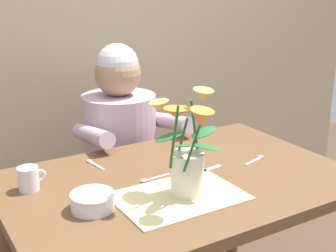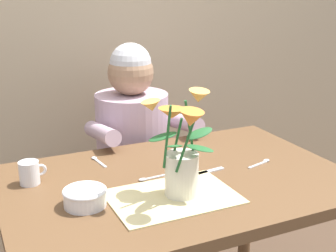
{
  "view_description": "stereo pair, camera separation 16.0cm",
  "coord_description": "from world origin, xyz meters",
  "px_view_note": "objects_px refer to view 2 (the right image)",
  "views": [
    {
      "loc": [
        -0.8,
        -1.26,
        1.4
      ],
      "look_at": [
        -0.01,
        0.05,
        0.92
      ],
      "focal_mm": 49.59,
      "sensor_mm": 36.0,
      "label": 1
    },
    {
      "loc": [
        -0.66,
        -1.33,
        1.4
      ],
      "look_at": [
        -0.01,
        0.05,
        0.92
      ],
      "focal_mm": 49.59,
      "sensor_mm": 36.0,
      "label": 2
    }
  ],
  "objects_px": {
    "seated_person": "(133,162)",
    "coffee_cup": "(30,173)",
    "dinner_knife": "(202,174)",
    "flower_vase": "(181,154)",
    "ceramic_bowl": "(85,197)"
  },
  "relations": [
    {
      "from": "seated_person",
      "to": "flower_vase",
      "type": "relative_size",
      "value": 3.32
    },
    {
      "from": "flower_vase",
      "to": "seated_person",
      "type": "bearing_deg",
      "value": 81.01
    },
    {
      "from": "seated_person",
      "to": "coffee_cup",
      "type": "height_order",
      "value": "seated_person"
    },
    {
      "from": "seated_person",
      "to": "coffee_cup",
      "type": "xyz_separation_m",
      "value": [
        -0.54,
        -0.44,
        0.22
      ]
    },
    {
      "from": "ceramic_bowl",
      "to": "coffee_cup",
      "type": "xyz_separation_m",
      "value": [
        -0.13,
        0.24,
        0.01
      ]
    },
    {
      "from": "ceramic_bowl",
      "to": "flower_vase",
      "type": "bearing_deg",
      "value": -13.01
    },
    {
      "from": "seated_person",
      "to": "coffee_cup",
      "type": "distance_m",
      "value": 0.73
    },
    {
      "from": "ceramic_bowl",
      "to": "coffee_cup",
      "type": "relative_size",
      "value": 1.46
    },
    {
      "from": "dinner_knife",
      "to": "flower_vase",
      "type": "bearing_deg",
      "value": -146.12
    },
    {
      "from": "flower_vase",
      "to": "ceramic_bowl",
      "type": "distance_m",
      "value": 0.32
    },
    {
      "from": "seated_person",
      "to": "coffee_cup",
      "type": "relative_size",
      "value": 12.2
    },
    {
      "from": "coffee_cup",
      "to": "ceramic_bowl",
      "type": "bearing_deg",
      "value": -62.17
    },
    {
      "from": "coffee_cup",
      "to": "flower_vase",
      "type": "bearing_deg",
      "value": -36.01
    },
    {
      "from": "seated_person",
      "to": "ceramic_bowl",
      "type": "xyz_separation_m",
      "value": [
        -0.41,
        -0.68,
        0.21
      ]
    },
    {
      "from": "dinner_knife",
      "to": "coffee_cup",
      "type": "xyz_separation_m",
      "value": [
        -0.57,
        0.18,
        0.04
      ]
    }
  ]
}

